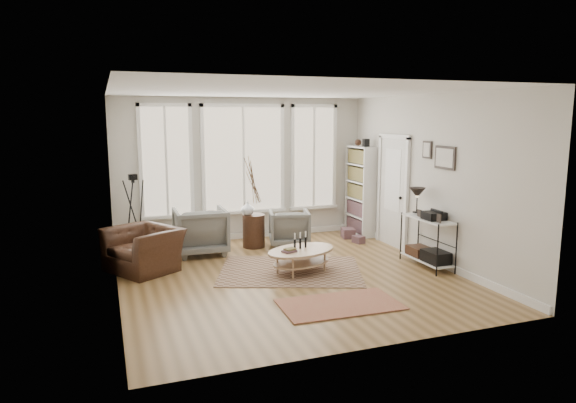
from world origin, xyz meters
name	(u,v)px	position (x,y,z in m)	size (l,w,h in m)	color
room	(290,187)	(0.02, 0.03, 1.43)	(5.50, 5.54, 2.90)	olive
bay_window	(244,161)	(0.00, 2.71, 1.61)	(4.14, 0.12, 2.24)	tan
door	(393,189)	(2.57, 1.15, 1.12)	(0.09, 1.06, 2.22)	silver
bookcase	(361,190)	(2.44, 2.23, 0.96)	(0.31, 0.85, 2.06)	white
low_shelf	(427,237)	(2.38, -0.30, 0.51)	(0.38, 1.08, 1.30)	white
wall_art	(440,156)	(2.58, -0.27, 1.88)	(0.04, 0.88, 0.44)	black
rug_main	(290,271)	(0.11, 0.23, 0.01)	(2.28, 1.71, 0.01)	brown
rug_runner	(340,304)	(0.20, -1.45, 0.01)	(1.61, 0.89, 0.01)	maroon
coffee_table	(301,255)	(0.24, 0.09, 0.30)	(1.41, 1.14, 0.56)	tan
armchair_left	(200,231)	(-1.08, 1.82, 0.43)	(0.92, 0.95, 0.87)	slate
armchair_right	(289,228)	(0.67, 1.84, 0.36)	(0.76, 0.78, 0.71)	slate
side_table	(253,203)	(-0.02, 1.95, 0.87)	(0.43, 0.43, 1.80)	#3B2317
vase	(248,208)	(-0.13, 1.96, 0.78)	(0.25, 0.25, 0.27)	silver
accent_chair	(144,249)	(-2.15, 1.09, 0.36)	(0.96, 1.10, 0.71)	#3B2317
tripod_camera	(135,218)	(-2.21, 2.18, 0.69)	(0.52, 0.52, 1.49)	black
book_stack_near	(348,233)	(2.05, 2.01, 0.10)	(0.24, 0.31, 0.20)	brown
book_stack_far	(359,239)	(2.05, 1.54, 0.07)	(0.18, 0.22, 0.14)	brown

